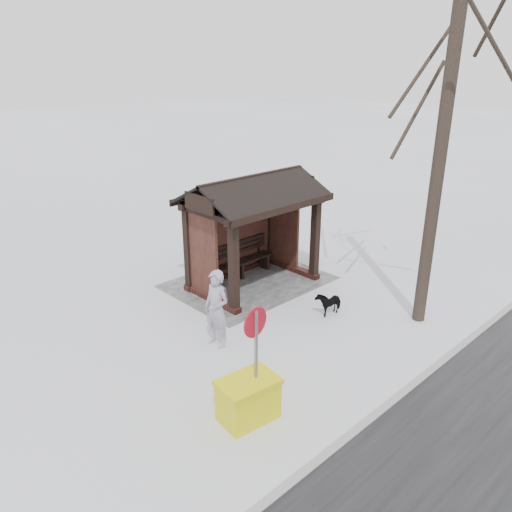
# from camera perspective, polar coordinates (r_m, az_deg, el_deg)

# --- Properties ---
(ground) EXTENTS (120.00, 120.00, 0.00)m
(ground) POSITION_cam_1_polar(r_m,az_deg,el_deg) (13.93, -0.27, -3.24)
(ground) COLOR silver
(ground) RESTS_ON ground
(kerb) EXTENTS (120.00, 0.15, 0.06)m
(kerb) POSITION_cam_1_polar(r_m,az_deg,el_deg) (11.08, 20.08, -11.63)
(kerb) COLOR gray
(kerb) RESTS_ON ground
(trampled_patch) EXTENTS (4.20, 3.20, 0.02)m
(trampled_patch) POSITION_cam_1_polar(r_m,az_deg,el_deg) (14.05, -0.83, -2.97)
(trampled_patch) COLOR gray
(trampled_patch) RESTS_ON ground
(bus_shelter) EXTENTS (3.60, 2.40, 3.09)m
(bus_shelter) POSITION_cam_1_polar(r_m,az_deg,el_deg) (13.28, -0.76, 5.49)
(bus_shelter) COLOR #3C1A16
(bus_shelter) RESTS_ON ground
(tree_near) EXTENTS (3.42, 3.42, 9.03)m
(tree_near) POSITION_cam_1_polar(r_m,az_deg,el_deg) (11.35, 21.81, 21.77)
(tree_near) COLOR black
(tree_near) RESTS_ON ground
(pedestrian) EXTENTS (0.47, 0.67, 1.75)m
(pedestrian) POSITION_cam_1_polar(r_m,az_deg,el_deg) (10.73, -4.53, -6.06)
(pedestrian) COLOR #9890A9
(pedestrian) RESTS_ON ground
(dog) EXTENTS (0.73, 0.37, 0.60)m
(dog) POSITION_cam_1_polar(r_m,az_deg,el_deg) (12.38, 8.31, -5.25)
(dog) COLOR black
(dog) RESTS_ON ground
(grit_bin) EXTENTS (1.10, 0.82, 0.78)m
(grit_bin) POSITION_cam_1_polar(r_m,az_deg,el_deg) (8.90, -0.91, -16.03)
(grit_bin) COLOR #D6C90C
(grit_bin) RESTS_ON ground
(road_sign) EXTENTS (0.54, 0.11, 2.10)m
(road_sign) POSITION_cam_1_polar(r_m,az_deg,el_deg) (8.35, -0.08, -9.39)
(road_sign) COLOR gray
(road_sign) RESTS_ON ground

